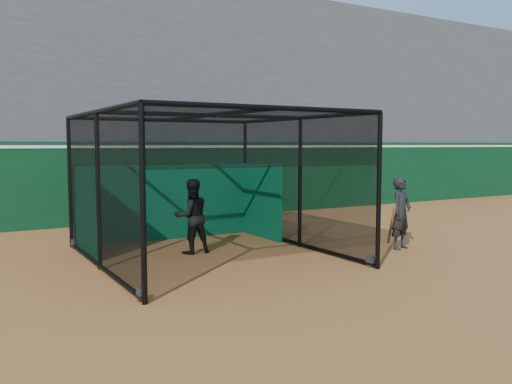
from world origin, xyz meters
TOP-DOWN VIEW (x-y plane):
  - ground at (0.00, 0.00)m, footprint 120.00×120.00m
  - outfield_wall at (0.00, 8.50)m, footprint 50.00×0.50m
  - grandstand at (0.00, 12.27)m, footprint 50.00×7.85m
  - batting_cage at (-0.79, 2.47)m, footprint 4.78×5.41m
  - batter at (-0.96, 3.03)m, footprint 0.81×0.63m
  - on_deck_player at (3.43, 1.06)m, footprint 0.70×0.56m

SIDE VIEW (x-z plane):
  - ground at x=0.00m, z-range 0.00..0.00m
  - batter at x=-0.96m, z-range 0.00..1.66m
  - on_deck_player at x=3.43m, z-range 0.00..1.66m
  - outfield_wall at x=0.00m, z-range 0.04..2.54m
  - batting_cage at x=-0.79m, z-range 0.00..3.03m
  - grandstand at x=0.00m, z-range 0.00..8.95m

